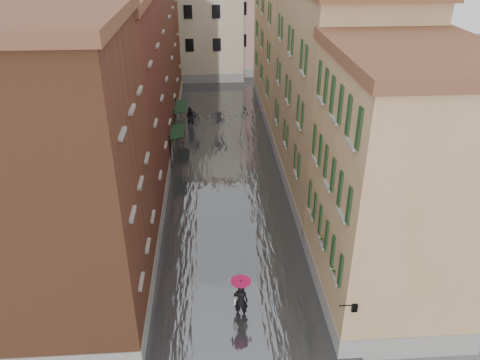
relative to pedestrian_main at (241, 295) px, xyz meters
name	(u,v)px	position (x,y,z in m)	size (l,w,h in m)	color
ground	(234,272)	(-0.16, 3.12, -1.24)	(120.00, 120.00, 0.00)	#545456
floodwater	(224,162)	(-0.16, 16.12, -1.14)	(10.00, 60.00, 0.20)	#474A4F
building_left_near	(65,187)	(-7.16, 1.12, 5.26)	(6.00, 8.00, 13.00)	brown
building_left_mid	(112,104)	(-7.16, 12.12, 5.01)	(6.00, 14.00, 12.50)	maroon
building_left_far	(140,41)	(-7.16, 27.12, 5.76)	(6.00, 16.00, 14.00)	brown
building_right_near	(395,192)	(6.84, 1.12, 4.51)	(6.00, 8.00, 11.50)	#A08452
building_right_mid	(335,96)	(6.84, 12.12, 5.26)	(6.00, 14.00, 13.00)	#9C895E
building_right_far	(295,52)	(6.84, 27.12, 4.51)	(6.00, 16.00, 11.50)	#A08452
building_end_cream	(190,19)	(-3.16, 41.12, 5.26)	(12.00, 9.00, 13.00)	beige
building_end_pink	(264,20)	(5.84, 43.12, 4.76)	(10.00, 9.00, 12.00)	tan
awning_near	(177,133)	(-3.65, 16.46, 1.23)	(1.09, 2.87, 2.80)	#16321B
awning_far	(180,107)	(-3.64, 22.02, 1.24)	(1.09, 3.36, 2.80)	#16321B
wall_lantern	(354,307)	(4.17, -2.88, 1.77)	(0.71, 0.22, 0.35)	black
window_planters	(326,236)	(3.96, 1.16, 2.27)	(0.59, 5.23, 0.84)	brown
pedestrian_main	(241,295)	(0.00, 0.00, 0.00)	(0.95, 0.95, 2.06)	black
pedestrian_far	(191,118)	(-2.87, 23.56, -0.29)	(0.91, 0.71, 1.88)	black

